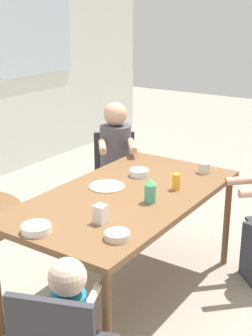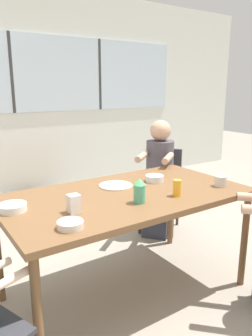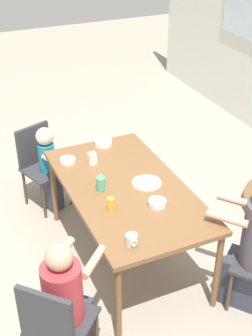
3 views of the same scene
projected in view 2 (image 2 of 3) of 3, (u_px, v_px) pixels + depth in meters
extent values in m
plane|color=gray|center=(126.00, 291.00, 2.47)|extent=(16.00, 16.00, 0.00)
cube|color=silver|center=(12.00, 94.00, 4.30)|extent=(8.40, 0.06, 2.80)
cube|color=silver|center=(11.00, 73.00, 4.20)|extent=(5.20, 0.02, 1.02)
cube|color=#333333|center=(11.00, 73.00, 4.20)|extent=(0.04, 0.01, 1.02)
cube|color=#333333|center=(100.00, 75.00, 4.90)|extent=(0.04, 0.01, 1.02)
cube|color=brown|center=(126.00, 196.00, 2.28)|extent=(1.70, 0.93, 0.04)
cylinder|color=brown|center=(38.00, 323.00, 1.61)|extent=(0.05, 0.05, 0.74)
cylinder|color=brown|center=(244.00, 240.00, 2.47)|extent=(0.05, 0.05, 0.74)
cylinder|color=brown|center=(171.00, 208.00, 3.15)|extent=(0.05, 0.05, 0.74)
cube|color=#333338|center=(160.00, 192.00, 3.45)|extent=(0.56, 0.56, 0.03)
cube|color=#333338|center=(164.00, 167.00, 3.56)|extent=(0.26, 0.32, 0.42)
cylinder|color=#4C3828|center=(172.00, 219.00, 3.29)|extent=(0.03, 0.03, 0.41)
cylinder|color=#4C3828|center=(140.00, 215.00, 3.39)|extent=(0.03, 0.03, 0.41)
cylinder|color=#4C3828|center=(178.00, 207.00, 3.61)|extent=(0.03, 0.03, 0.41)
cylinder|color=#4C3828|center=(148.00, 204.00, 3.71)|extent=(0.03, 0.03, 0.41)
cube|color=#333847|center=(157.00, 213.00, 3.41)|extent=(0.42, 0.40, 0.44)
cylinder|color=#4C4751|center=(160.00, 167.00, 3.34)|extent=(0.28, 0.28, 0.54)
sphere|color=tan|center=(161.00, 131.00, 3.25)|extent=(0.21, 0.21, 0.21)
cylinder|color=tan|center=(168.00, 158.00, 3.05)|extent=(0.28, 0.24, 0.06)
cylinder|color=tan|center=(142.00, 156.00, 3.12)|extent=(0.28, 0.24, 0.06)
cylinder|color=beige|center=(12.00, 279.00, 1.49)|extent=(0.18, 0.10, 0.04)
cylinder|color=beige|center=(220.00, 181.00, 2.43)|extent=(0.09, 0.09, 0.08)
torus|color=beige|center=(224.00, 180.00, 2.45)|extent=(0.01, 0.06, 0.06)
cylinder|color=#4CA57F|center=(139.00, 194.00, 2.08)|extent=(0.07, 0.07, 0.12)
cone|color=#4CB266|center=(140.00, 182.00, 2.06)|extent=(0.08, 0.08, 0.04)
cylinder|color=gold|center=(177.00, 188.00, 2.21)|extent=(0.06, 0.06, 0.11)
cube|color=silver|center=(74.00, 204.00, 1.92)|extent=(0.07, 0.07, 0.11)
cylinder|color=white|center=(13.00, 208.00, 1.95)|extent=(0.17, 0.17, 0.04)
cylinder|color=silver|center=(155.00, 178.00, 2.55)|extent=(0.14, 0.14, 0.05)
cylinder|color=silver|center=(70.00, 225.00, 1.71)|extent=(0.14, 0.14, 0.04)
cylinder|color=beige|center=(116.00, 185.00, 2.44)|extent=(0.25, 0.25, 0.01)
cylinder|color=brown|center=(44.00, 209.00, 4.09)|extent=(1.19, 1.19, 0.03)
cylinder|color=brown|center=(44.00, 206.00, 4.09)|extent=(1.20, 1.20, 0.03)
cylinder|color=brown|center=(43.00, 204.00, 4.08)|extent=(1.19, 1.19, 0.03)
cylinder|color=brown|center=(43.00, 202.00, 4.07)|extent=(1.20, 1.20, 0.03)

